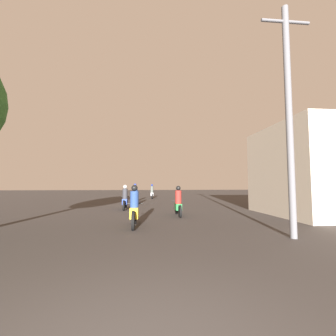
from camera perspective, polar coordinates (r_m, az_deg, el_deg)
name	(u,v)px	position (r m, az deg, el deg)	size (l,w,h in m)	color
motorcycle_yellow	(134,210)	(8.77, -8.55, -10.47)	(0.60, 2.03, 1.58)	black
motorcycle_green	(178,204)	(11.60, 2.60, -9.04)	(0.60, 1.95, 1.53)	black
motorcycle_blue	(125,200)	(14.74, -10.86, -7.88)	(0.60, 2.12, 1.56)	black
motorcycle_orange	(135,197)	(17.79, -8.26, -7.35)	(0.60, 1.94, 1.46)	black
motorcycle_red	(135,194)	(20.98, -8.36, -6.66)	(0.60, 1.93, 1.66)	black
motorcycle_silver	(152,193)	(25.45, -4.11, -6.29)	(0.60, 2.02, 1.61)	black
building_right_near	(325,171)	(14.46, 35.00, -0.56)	(5.91, 5.53, 4.64)	beige
utility_pole_near	(289,113)	(8.07, 28.35, 12.18)	(1.60, 0.20, 7.29)	slate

